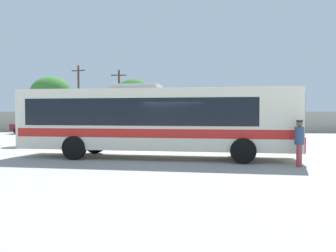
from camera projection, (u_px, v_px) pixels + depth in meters
The scene contains 12 objects.
ground_plane at pixel (180, 141), 25.14m from camera, with size 300.00×300.00×0.00m, color #A3A099.
perimeter_wall at pixel (183, 122), 37.13m from camera, with size 80.00×0.30×2.22m, color #9E998C.
coach_bus_cream_red at pixel (153, 119), 15.50m from camera, with size 12.59×3.79×3.34m.
attendant_by_bus_door at pixel (299, 140), 12.85m from camera, with size 0.49×0.49×1.77m.
vendor_umbrella_near_gate_green at pixel (30, 119), 21.24m from camera, with size 1.81×1.81×1.97m.
parked_car_leftmost_maroon at pixel (33, 126), 34.31m from camera, with size 4.13×2.03×1.50m.
parked_car_second_maroon at pixel (93, 126), 34.18m from camera, with size 4.70×2.24×1.46m.
parked_car_third_silver at pixel (151, 126), 33.74m from camera, with size 4.33×2.02×1.46m.
utility_pole_near at pixel (119, 99), 39.40m from camera, with size 1.80×0.24×7.06m.
utility_pole_far at pixel (79, 97), 40.26m from camera, with size 1.76×0.64×7.70m.
roadside_tree_left at pixel (51, 94), 43.93m from camera, with size 5.37×5.37×6.81m.
roadside_tree_midleft at pixel (133, 96), 43.30m from camera, with size 5.04×5.04×6.39m.
Camera 1 is at (0.69, -15.09, 2.02)m, focal length 36.41 mm.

